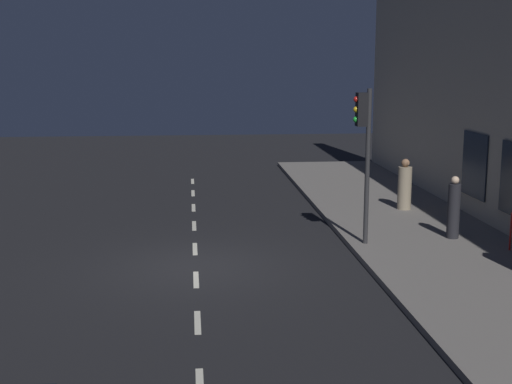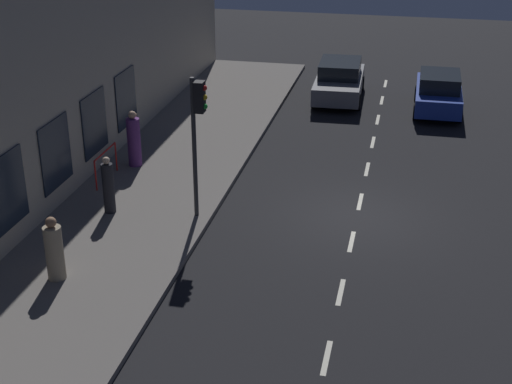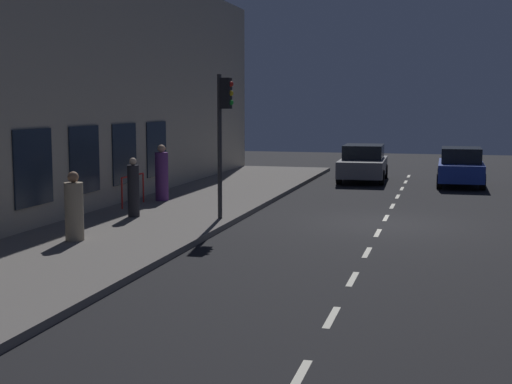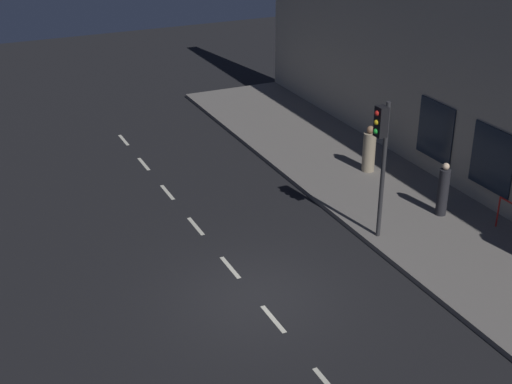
# 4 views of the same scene
# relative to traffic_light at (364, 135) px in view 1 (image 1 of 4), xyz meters

# --- Properties ---
(ground_plane) EXTENTS (60.00, 60.00, 0.00)m
(ground_plane) POSITION_rel_traffic_light_xyz_m (-4.30, -1.20, -2.99)
(ground_plane) COLOR black
(sidewalk) EXTENTS (4.50, 32.00, 0.15)m
(sidewalk) POSITION_rel_traffic_light_xyz_m (1.95, -1.20, -2.92)
(sidewalk) COLOR slate
(sidewalk) RESTS_ON ground
(lane_centre_line) EXTENTS (0.12, 27.20, 0.01)m
(lane_centre_line) POSITION_rel_traffic_light_xyz_m (-4.30, -2.20, -2.99)
(lane_centre_line) COLOR beige
(lane_centre_line) RESTS_ON ground
(traffic_light) EXTENTS (0.47, 0.32, 3.99)m
(traffic_light) POSITION_rel_traffic_light_xyz_m (0.00, 0.00, 0.00)
(traffic_light) COLOR #2D2D30
(traffic_light) RESTS_ON sidewalk
(pedestrian_1) EXTENTS (0.45, 0.45, 1.68)m
(pedestrian_1) POSITION_rel_traffic_light_xyz_m (2.59, 0.32, -2.06)
(pedestrian_1) COLOR #232328
(pedestrian_1) RESTS_ON sidewalk
(pedestrian_2) EXTENTS (0.55, 0.55, 1.62)m
(pedestrian_2) POSITION_rel_traffic_light_xyz_m (2.41, 4.05, -2.11)
(pedestrian_2) COLOR gray
(pedestrian_2) RESTS_ON sidewalk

